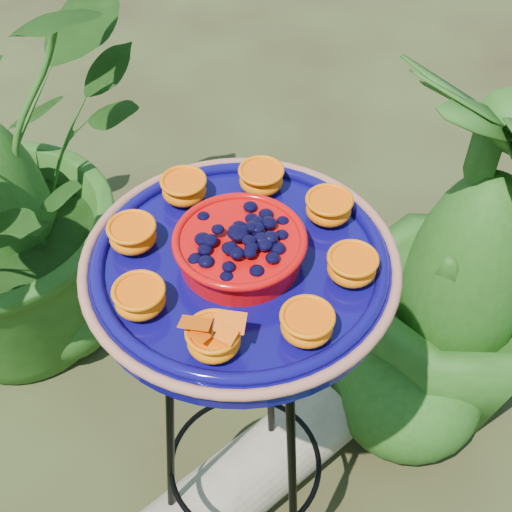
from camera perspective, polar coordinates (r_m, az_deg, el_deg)
name	(u,v)px	position (r m, az deg, el deg)	size (l,w,h in m)	color
tripod_stand	(244,404)	(1.31, -1.00, -11.74)	(0.41, 0.41, 0.86)	black
feeder_dish	(240,262)	(1.01, -1.27, -0.44)	(0.57, 0.57, 0.10)	#0C0756
driftwood_log	(252,473)	(1.74, -0.30, -16.97)	(0.17, 0.17, 0.52)	tan
shrub_back_right	(472,259)	(1.67, 16.91, -0.23)	(0.53, 0.53, 0.95)	#204813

